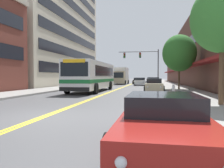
% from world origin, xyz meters
% --- Properties ---
extents(ground_plane, '(240.00, 240.00, 0.00)m').
position_xyz_m(ground_plane, '(0.00, 37.00, 0.00)').
color(ground_plane, '#4C4C4F').
extents(sidewalk_left, '(3.74, 106.00, 0.16)m').
position_xyz_m(sidewalk_left, '(-7.37, 37.00, 0.08)').
color(sidewalk_left, gray).
rests_on(sidewalk_left, ground_plane).
extents(sidewalk_right, '(3.74, 106.00, 0.16)m').
position_xyz_m(sidewalk_right, '(7.37, 37.00, 0.08)').
color(sidewalk_right, gray).
rests_on(sidewalk_right, ground_plane).
extents(centre_line, '(0.34, 106.00, 0.01)m').
position_xyz_m(centre_line, '(0.00, 37.00, 0.00)').
color(centre_line, yellow).
rests_on(centre_line, ground_plane).
extents(office_tower_left, '(12.08, 28.95, 22.46)m').
position_xyz_m(office_tower_left, '(-15.47, 30.20, 11.23)').
color(office_tower_left, beige).
rests_on(office_tower_left, ground_plane).
extents(storefront_row_right, '(9.10, 68.00, 10.48)m').
position_xyz_m(storefront_row_right, '(13.47, 37.00, 5.23)').
color(storefront_row_right, brown).
rests_on(storefront_row_right, ground_plane).
extents(city_bus, '(2.96, 11.28, 3.01)m').
position_xyz_m(city_bus, '(-2.06, 14.71, 1.71)').
color(city_bus, silver).
rests_on(city_bus, ground_plane).
extents(car_dark_grey_parked_left_mid, '(2.02, 4.46, 1.36)m').
position_xyz_m(car_dark_grey_parked_left_mid, '(-4.43, 25.84, 0.64)').
color(car_dark_grey_parked_left_mid, '#38383D').
rests_on(car_dark_grey_parked_left_mid, ground_plane).
extents(car_red_parked_right_foreground, '(2.07, 4.63, 1.16)m').
position_xyz_m(car_red_parked_right_foreground, '(4.37, -2.82, 0.55)').
color(car_red_parked_right_foreground, maroon).
rests_on(car_red_parked_right_foreground, ground_plane).
extents(car_navy_parked_right_mid, '(2.19, 4.46, 1.44)m').
position_xyz_m(car_navy_parked_right_mid, '(4.34, 24.91, 0.66)').
color(car_navy_parked_right_mid, '#19234C').
rests_on(car_navy_parked_right_mid, ground_plane).
extents(car_beige_parked_right_far, '(2.01, 4.65, 1.35)m').
position_xyz_m(car_beige_parked_right_far, '(4.35, 15.48, 0.63)').
color(car_beige_parked_right_far, '#BCAD89').
rests_on(car_beige_parked_right_far, ground_plane).
extents(car_black_moving_lead, '(2.04, 4.39, 1.28)m').
position_xyz_m(car_black_moving_lead, '(1.12, 39.56, 0.60)').
color(car_black_moving_lead, black).
rests_on(car_black_moving_lead, ground_plane).
extents(car_white_moving_second, '(2.14, 4.28, 1.36)m').
position_xyz_m(car_white_moving_second, '(2.14, 31.48, 0.64)').
color(car_white_moving_second, white).
rests_on(car_white_moving_second, ground_plane).
extents(box_truck, '(2.61, 7.44, 3.38)m').
position_xyz_m(box_truck, '(-2.06, 36.72, 1.70)').
color(box_truck, '#BCAD89').
rests_on(box_truck, ground_plane).
extents(traffic_signal_mast, '(6.98, 0.38, 6.24)m').
position_xyz_m(traffic_signal_mast, '(2.77, 30.70, 4.49)').
color(traffic_signal_mast, '#47474C').
rests_on(traffic_signal_mast, ground_plane).
extents(street_tree_right_near, '(3.09, 3.09, 5.98)m').
position_xyz_m(street_tree_right_near, '(7.54, 3.88, 4.42)').
color(street_tree_right_near, brown).
rests_on(street_tree_right_near, sidewalk_right).
extents(street_tree_right_mid, '(3.71, 3.71, 6.05)m').
position_xyz_m(street_tree_right_mid, '(7.12, 17.53, 4.17)').
color(street_tree_right_mid, brown).
rests_on(street_tree_right_mid, sidewalk_right).
extents(fire_hydrant, '(0.32, 0.24, 0.77)m').
position_xyz_m(fire_hydrant, '(5.95, 11.38, 0.54)').
color(fire_hydrant, '#B7B7BC').
rests_on(fire_hydrant, sidewalk_right).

